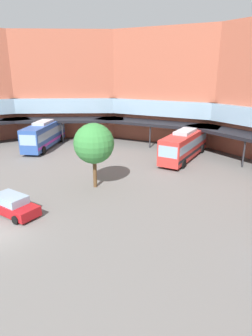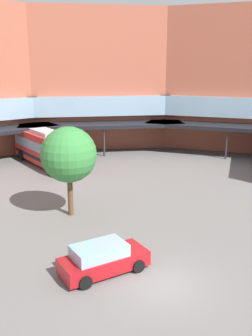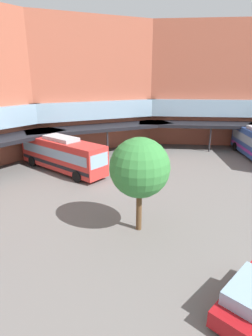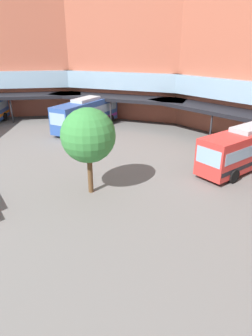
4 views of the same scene
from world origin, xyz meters
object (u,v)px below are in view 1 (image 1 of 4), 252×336
plaza_tree (94,144)px  bus_0 (44,134)px  bus_2 (184,144)px  parked_car (13,205)px

plaza_tree → bus_0: bearing=161.8°
bus_0 → bus_2: (17.96, 8.30, -0.07)m
bus_0 → plaza_tree: plaza_tree is taller
plaza_tree → parked_car: bearing=-94.7°
bus_0 → bus_2: bearing=80.0°
bus_2 → plaza_tree: size_ratio=1.84×
parked_car → plaza_tree: plaza_tree is taller
bus_0 → plaza_tree: bearing=37.0°
bus_0 → plaza_tree: size_ratio=1.67×
parked_car → plaza_tree: (0.65, 8.01, 3.49)m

